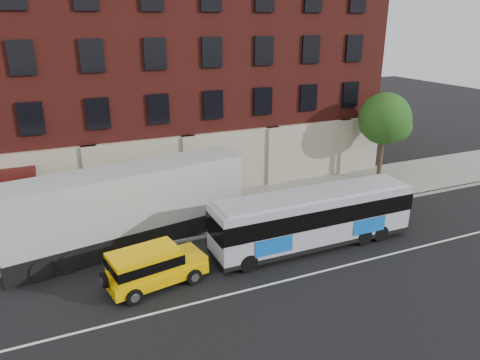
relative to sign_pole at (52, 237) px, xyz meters
name	(u,v)px	position (x,y,z in m)	size (l,w,h in m)	color
ground	(274,291)	(8.50, -6.15, -1.45)	(120.00, 120.00, 0.00)	black
sidewalk	(205,212)	(8.50, 2.85, -1.38)	(60.00, 6.00, 0.15)	#9A988C
kerb	(223,232)	(8.50, -0.15, -1.38)	(60.00, 0.25, 0.15)	#9A988C
lane_line	(269,285)	(8.50, -5.65, -1.45)	(60.00, 0.12, 0.01)	silver
building	(164,72)	(8.49, 10.77, 6.13)	(30.00, 12.10, 15.00)	#5D1C16
sign_pole	(52,237)	(0.00, 0.00, 0.00)	(0.30, 0.20, 2.50)	slate
street_tree	(385,121)	(22.04, 3.34, 2.96)	(3.60, 3.60, 6.20)	#3D2E1E
city_bus	(314,217)	(12.21, -3.26, 0.17)	(10.71, 2.33, 2.93)	#AEAFBA
yellow_suv	(151,266)	(3.80, -3.65, -0.46)	(4.65, 2.56, 1.73)	#FFBE00
shipping_container	(128,208)	(3.69, 0.72, 0.56)	(12.45, 4.56, 4.07)	black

